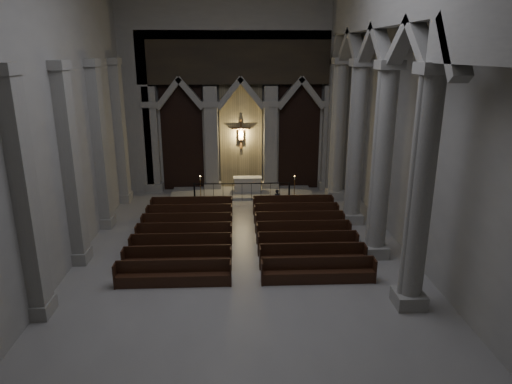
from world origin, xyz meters
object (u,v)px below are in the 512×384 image
(pews, at_px, (244,236))
(candle_stand_right, at_px, (294,193))
(altar, at_px, (247,184))
(altar_rail, at_px, (242,189))
(worshipper, at_px, (277,200))
(candle_stand_left, at_px, (201,194))

(pews, bearing_deg, candle_stand_right, 64.03)
(altar, xyz_separation_m, altar_rail, (-0.36, -1.44, 0.13))
(candle_stand_right, height_order, worshipper, candle_stand_right)
(altar_rail, height_order, pews, altar_rail)
(worshipper, bearing_deg, candle_stand_right, 44.86)
(altar_rail, bearing_deg, candle_stand_right, 3.76)
(altar_rail, distance_m, candle_stand_right, 3.11)
(altar, xyz_separation_m, worshipper, (1.56, -3.06, -0.03))
(altar, height_order, pews, altar)
(candle_stand_left, distance_m, pews, 6.63)
(altar, bearing_deg, candle_stand_left, -153.36)
(altar, distance_m, altar_rail, 1.49)
(candle_stand_left, bearing_deg, candle_stand_right, 1.50)
(candle_stand_left, relative_size, pews, 0.16)
(altar_rail, bearing_deg, worshipper, -40.11)
(altar, xyz_separation_m, candle_stand_right, (2.73, -1.24, -0.21))
(pews, bearing_deg, candle_stand_left, 111.22)
(altar, bearing_deg, candle_stand_right, -24.45)
(candle_stand_right, bearing_deg, worshipper, -122.68)
(altar_rail, relative_size, worshipper, 4.96)
(candle_stand_right, bearing_deg, candle_stand_left, -178.50)
(pews, bearing_deg, worshipper, 66.98)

